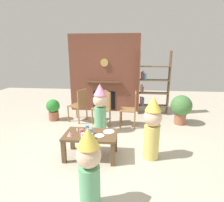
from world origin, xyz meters
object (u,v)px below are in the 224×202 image
(child_in_pink, at_px, (152,126))
(dining_chair_right, at_px, (132,107))
(child_by_the_chairs, at_px, (100,107))
(paper_cup_near_right, at_px, (90,131))
(paper_cup_near_left, at_px, (87,127))
(paper_plate_front, at_px, (100,136))
(dining_chair_middle, at_px, (104,106))
(bookshelf, at_px, (151,86))
(child_with_cone_hat, at_px, (89,167))
(coffee_table, at_px, (91,138))
(paper_cup_center, at_px, (91,136))
(paper_cup_far_left, at_px, (83,136))
(paper_plate_rear, at_px, (109,132))
(dining_chair_left, at_px, (80,104))
(paper_cup_far_right, at_px, (81,132))
(birthday_cake_slice, at_px, (70,134))
(potted_plant_tall, at_px, (181,107))
(potted_plant_short, at_px, (53,109))

(child_in_pink, height_order, dining_chair_right, child_in_pink)
(child_by_the_chairs, bearing_deg, paper_cup_near_right, -0.06)
(paper_cup_near_left, height_order, paper_plate_front, paper_cup_near_left)
(child_by_the_chairs, height_order, dining_chair_right, child_by_the_chairs)
(dining_chair_middle, distance_m, dining_chair_right, 0.71)
(dining_chair_right, bearing_deg, bookshelf, -115.84)
(paper_cup_near_left, relative_size, paper_plate_front, 0.52)
(bookshelf, bearing_deg, child_with_cone_hat, -105.77)
(coffee_table, relative_size, paper_cup_center, 10.23)
(paper_cup_near_left, relative_size, paper_cup_far_left, 0.81)
(paper_cup_far_left, height_order, child_with_cone_hat, child_with_cone_hat)
(paper_plate_rear, bearing_deg, dining_chair_right, 74.02)
(paper_plate_rear, xyz_separation_m, child_in_pink, (0.77, -0.03, 0.15))
(coffee_table, height_order, paper_cup_far_left, paper_cup_far_left)
(dining_chair_left, bearing_deg, bookshelf, -132.42)
(paper_cup_far_right, distance_m, child_in_pink, 1.25)
(bookshelf, xyz_separation_m, paper_cup_far_right, (-1.46, -2.70, -0.38))
(paper_cup_near_right, xyz_separation_m, paper_cup_far_right, (-0.15, -0.04, -0.00))
(birthday_cake_slice, bearing_deg, bookshelf, 59.39)
(child_in_pink, bearing_deg, coffee_table, 0.00)
(bookshelf, bearing_deg, birthday_cake_slice, -120.61)
(dining_chair_middle, xyz_separation_m, potted_plant_tall, (2.00, 0.28, -0.05))
(paper_cup_near_right, bearing_deg, dining_chair_left, 110.95)
(potted_plant_tall, bearing_deg, dining_chair_left, -178.25)
(coffee_table, relative_size, dining_chair_middle, 1.04)
(child_by_the_chairs, bearing_deg, dining_chair_middle, 176.90)
(potted_plant_short, bearing_deg, birthday_cake_slice, -59.63)
(birthday_cake_slice, bearing_deg, potted_plant_tall, 39.59)
(potted_plant_short, bearing_deg, paper_cup_far_right, -54.58)
(child_with_cone_hat, relative_size, potted_plant_tall, 1.36)
(paper_plate_front, relative_size, child_with_cone_hat, 0.16)
(paper_plate_rear, xyz_separation_m, dining_chair_left, (-0.99, 1.64, 0.05))
(birthday_cake_slice, bearing_deg, dining_chair_left, 100.14)
(paper_plate_rear, relative_size, dining_chair_left, 0.23)
(bookshelf, relative_size, paper_plate_front, 11.17)
(bookshelf, height_order, paper_cup_far_right, bookshelf)
(paper_cup_far_left, distance_m, birthday_cake_slice, 0.28)
(paper_cup_center, bearing_deg, dining_chair_middle, 90.99)
(dining_chair_right, relative_size, potted_plant_short, 1.51)
(coffee_table, height_order, paper_cup_center, paper_cup_center)
(paper_cup_near_right, bearing_deg, birthday_cake_slice, -160.78)
(paper_cup_near_left, relative_size, potted_plant_short, 0.15)
(paper_plate_rear, bearing_deg, child_by_the_chairs, 108.20)
(bookshelf, xyz_separation_m, paper_plate_front, (-1.13, -2.73, -0.42))
(dining_chair_left, bearing_deg, paper_plate_rear, 143.98)
(paper_plate_front, bearing_deg, paper_cup_center, -137.56)
(birthday_cake_slice, bearing_deg, paper_cup_far_left, -22.69)
(child_with_cone_hat, bearing_deg, dining_chair_right, -21.96)
(bookshelf, relative_size, child_in_pink, 1.65)
(paper_cup_near_left, distance_m, birthday_cake_slice, 0.38)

